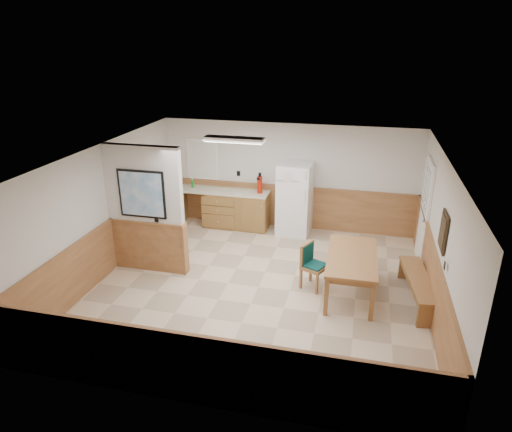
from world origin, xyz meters
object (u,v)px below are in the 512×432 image
(fire_extinguisher, at_px, (260,184))
(dining_chair, at_px, (311,262))
(refrigerator, at_px, (295,199))
(dining_table, at_px, (352,260))
(soap_bottle, at_px, (193,184))
(dining_bench, at_px, (419,283))

(fire_extinguisher, bearing_deg, dining_chair, -82.87)
(refrigerator, height_order, dining_table, refrigerator)
(fire_extinguisher, distance_m, soap_bottle, 1.67)
(soap_bottle, bearing_deg, fire_extinguisher, -0.32)
(dining_bench, bearing_deg, soap_bottle, 146.31)
(dining_bench, xyz_separation_m, soap_bottle, (-5.08, 2.51, 0.65))
(dining_chair, relative_size, soap_bottle, 4.22)
(dining_bench, height_order, soap_bottle, soap_bottle)
(fire_extinguisher, xyz_separation_m, soap_bottle, (-1.67, 0.01, -0.11))
(refrigerator, relative_size, dining_table, 0.97)
(soap_bottle, bearing_deg, dining_bench, -26.30)
(dining_table, relative_size, dining_bench, 1.00)
(dining_table, bearing_deg, dining_chair, 172.69)
(dining_table, bearing_deg, fire_extinguisher, 130.79)
(refrigerator, xyz_separation_m, soap_bottle, (-2.51, 0.08, 0.16))
(refrigerator, relative_size, dining_chair, 1.97)
(fire_extinguisher, bearing_deg, dining_table, -73.05)
(refrigerator, bearing_deg, fire_extinguisher, 179.07)
(dining_bench, relative_size, fire_extinguisher, 3.54)
(dining_bench, xyz_separation_m, dining_chair, (-1.89, 0.07, 0.15))
(dining_bench, height_order, dining_chair, dining_chair)
(refrigerator, height_order, fire_extinguisher, refrigerator)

